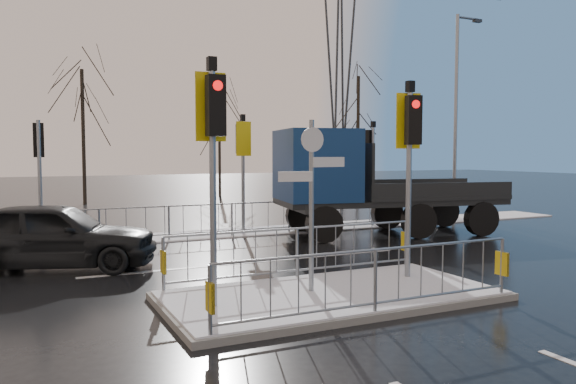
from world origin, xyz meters
name	(u,v)px	position (x,y,z in m)	size (l,w,h in m)	color
ground	(331,299)	(0.00, 0.00, 0.00)	(120.00, 120.00, 0.00)	black
snow_verge	(196,235)	(0.00, 8.60, 0.02)	(30.00, 2.00, 0.04)	white
lane_markings	(341,304)	(0.00, -0.33, 0.00)	(8.00, 11.38, 0.01)	silver
traffic_island	(330,278)	(-0.01, 0.01, 0.39)	(6.00, 3.04, 4.15)	#63635F
far_kerb_fixtures	(209,205)	(0.29, 8.09, 1.02)	(18.00, 0.65, 3.83)	gray
car_far_lane	(53,235)	(-4.35, 5.03, 0.78)	(1.83, 4.56, 1.55)	black
flatbed_truck	(347,180)	(4.38, 6.60, 1.78)	(7.60, 3.94, 3.35)	black
tree_far_a	(83,110)	(-2.00, 22.00, 4.82)	(3.75, 3.75, 7.08)	black
tree_far_b	(219,127)	(6.00, 24.00, 4.18)	(3.25, 3.25, 6.14)	black
tree_far_c	(358,112)	(14.00, 21.00, 5.15)	(4.00, 4.00, 7.55)	black
street_lamp_right	(457,108)	(10.57, 8.50, 4.39)	(1.25, 0.18, 8.00)	gray
pylon_wires	(327,45)	(16.88, 30.00, 11.03)	(70.00, 2.38, 19.97)	#2D3033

